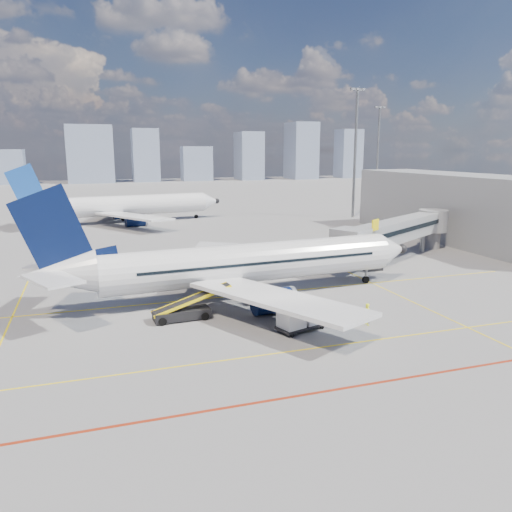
{
  "coord_description": "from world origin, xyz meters",
  "views": [
    {
      "loc": [
        -13.28,
        -35.66,
        13.51
      ],
      "look_at": [
        0.89,
        6.79,
        4.0
      ],
      "focal_mm": 35.0,
      "sensor_mm": 36.0,
      "label": 1
    }
  ],
  "objects_px": {
    "second_aircraft": "(121,206)",
    "belt_loader": "(184,311)",
    "cargo_dolly": "(301,316)",
    "ramp_worker": "(367,314)",
    "baggage_tug": "(301,311)",
    "main_aircraft": "(237,265)"
  },
  "relations": [
    {
      "from": "second_aircraft",
      "to": "belt_loader",
      "type": "height_order",
      "value": "second_aircraft"
    },
    {
      "from": "cargo_dolly",
      "to": "ramp_worker",
      "type": "height_order",
      "value": "cargo_dolly"
    },
    {
      "from": "second_aircraft",
      "to": "ramp_worker",
      "type": "height_order",
      "value": "second_aircraft"
    },
    {
      "from": "baggage_tug",
      "to": "second_aircraft",
      "type": "bearing_deg",
      "value": 80.15
    },
    {
      "from": "baggage_tug",
      "to": "cargo_dolly",
      "type": "bearing_deg",
      "value": -132.61
    },
    {
      "from": "second_aircraft",
      "to": "belt_loader",
      "type": "relative_size",
      "value": 5.92
    },
    {
      "from": "belt_loader",
      "to": "ramp_worker",
      "type": "bearing_deg",
      "value": -27.01
    },
    {
      "from": "belt_loader",
      "to": "ramp_worker",
      "type": "relative_size",
      "value": 3.74
    },
    {
      "from": "cargo_dolly",
      "to": "main_aircraft",
      "type": "bearing_deg",
      "value": 86.13
    },
    {
      "from": "belt_loader",
      "to": "baggage_tug",
      "type": "bearing_deg",
      "value": -22.32
    },
    {
      "from": "main_aircraft",
      "to": "second_aircraft",
      "type": "xyz_separation_m",
      "value": [
        -6.83,
        54.28,
        -0.0
      ]
    },
    {
      "from": "baggage_tug",
      "to": "belt_loader",
      "type": "bearing_deg",
      "value": 142.29
    },
    {
      "from": "second_aircraft",
      "to": "ramp_worker",
      "type": "xyz_separation_m",
      "value": [
        14.53,
        -64.44,
        -2.34
      ]
    },
    {
      "from": "ramp_worker",
      "to": "belt_loader",
      "type": "bearing_deg",
      "value": 62.31
    },
    {
      "from": "second_aircraft",
      "to": "baggage_tug",
      "type": "bearing_deg",
      "value": -88.65
    },
    {
      "from": "second_aircraft",
      "to": "ramp_worker",
      "type": "relative_size",
      "value": 22.1
    },
    {
      "from": "cargo_dolly",
      "to": "second_aircraft",
      "type": "bearing_deg",
      "value": 81.01
    },
    {
      "from": "second_aircraft",
      "to": "cargo_dolly",
      "type": "bearing_deg",
      "value": -89.82
    },
    {
      "from": "main_aircraft",
      "to": "second_aircraft",
      "type": "relative_size",
      "value": 0.96
    },
    {
      "from": "belt_loader",
      "to": "second_aircraft",
      "type": "bearing_deg",
      "value": 87.27
    },
    {
      "from": "cargo_dolly",
      "to": "ramp_worker",
      "type": "xyz_separation_m",
      "value": [
        5.44,
        -0.54,
        -0.28
      ]
    },
    {
      "from": "main_aircraft",
      "to": "belt_loader",
      "type": "xyz_separation_m",
      "value": [
        -5.81,
        -4.35,
        -2.53
      ]
    }
  ]
}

